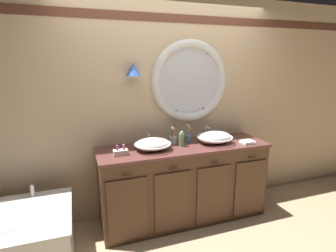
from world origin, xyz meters
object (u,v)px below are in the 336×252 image
at_px(sink_basin_left, 153,144).
at_px(toiletry_basket, 121,152).
at_px(soap_dispenser, 182,139).
at_px(sink_basin_right, 215,137).
at_px(toothbrush_holder_right, 188,138).
at_px(folded_hand_towel, 248,142).
at_px(toothbrush_holder_left, 173,139).

relative_size(sink_basin_left, toiletry_basket, 2.74).
bearing_deg(soap_dispenser, sink_basin_left, -176.80).
relative_size(sink_basin_right, toothbrush_holder_right, 1.88).
distance_m(soap_dispenser, toiletry_basket, 0.71).
relative_size(folded_hand_towel, toiletry_basket, 1.09).
distance_m(toothbrush_holder_right, toiletry_basket, 0.85).
relative_size(sink_basin_right, folded_hand_towel, 2.62).
distance_m(toothbrush_holder_left, folded_hand_towel, 0.88).
bearing_deg(folded_hand_towel, toothbrush_holder_left, 161.78).
bearing_deg(sink_basin_left, sink_basin_right, -0.00).
xyz_separation_m(toothbrush_holder_left, toiletry_basket, (-0.64, -0.18, -0.02)).
distance_m(soap_dispenser, folded_hand_towel, 0.79).
relative_size(sink_basin_left, toothbrush_holder_left, 1.88).
distance_m(sink_basin_left, folded_hand_towel, 1.13).
height_order(toothbrush_holder_right, toiletry_basket, toothbrush_holder_right).
xyz_separation_m(toothbrush_holder_left, soap_dispenser, (0.06, -0.11, 0.02)).
bearing_deg(sink_basin_right, sink_basin_left, 180.00).
bearing_deg(folded_hand_towel, toothbrush_holder_right, 157.71).
bearing_deg(toothbrush_holder_left, folded_hand_towel, -18.22).
bearing_deg(toothbrush_holder_right, sink_basin_right, -22.97).
relative_size(sink_basin_right, toiletry_basket, 2.85).
relative_size(toothbrush_holder_right, soap_dispenser, 1.25).
distance_m(sink_basin_left, toiletry_basket, 0.36).
distance_m(sink_basin_left, soap_dispenser, 0.35).
bearing_deg(sink_basin_right, toiletry_basket, -177.48).
height_order(sink_basin_left, toothbrush_holder_left, toothbrush_holder_left).
height_order(sink_basin_left, folded_hand_towel, sink_basin_left).
distance_m(folded_hand_towel, toiletry_basket, 1.48).
height_order(soap_dispenser, toiletry_basket, soap_dispenser).
relative_size(sink_basin_left, soap_dispenser, 2.25).
relative_size(toothbrush_holder_left, soap_dispenser, 1.20).
xyz_separation_m(soap_dispenser, toiletry_basket, (-0.70, -0.07, -0.05)).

